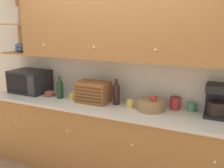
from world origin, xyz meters
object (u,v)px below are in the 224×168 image
object	(u,v)px
mug	(73,96)
coffee_maker	(217,100)
storage_canister	(175,103)
fruit_basket	(151,105)
bowl_stack_on_counter	(50,93)
mug_patterned_third	(130,104)
mug_blue_second	(192,107)
second_wine_bottle	(60,88)
microwave	(30,81)
bread_box	(93,92)
wine_bottle	(116,93)

from	to	relation	value
mug	coffee_maker	distance (m)	1.78
mug	storage_canister	distance (m)	1.33
fruit_basket	storage_canister	size ratio (longest dim) A/B	2.19
bowl_stack_on_counter	fruit_basket	size ratio (longest dim) A/B	0.50
mug_patterned_third	bowl_stack_on_counter	bearing A→B (deg)	179.76
mug	mug_blue_second	size ratio (longest dim) A/B	0.92
mug_patterned_third	mug_blue_second	xyz separation A→B (m)	(0.68, 0.18, 0.00)
mug_blue_second	second_wine_bottle	bearing A→B (deg)	-172.73
second_wine_bottle	storage_canister	size ratio (longest dim) A/B	2.09
mug_patterned_third	mug_blue_second	world-z (taller)	mug_blue_second
bowl_stack_on_counter	fruit_basket	distance (m)	1.45
microwave	mug_patterned_third	xyz separation A→B (m)	(1.59, -0.04, -0.11)
mug_patterned_third	fruit_basket	world-z (taller)	fruit_basket
bowl_stack_on_counter	mug_blue_second	distance (m)	1.90
second_wine_bottle	storage_canister	distance (m)	1.51
bread_box	storage_canister	size ratio (longest dim) A/B	2.78
wine_bottle	bowl_stack_on_counter	bearing A→B (deg)	-177.75
bowl_stack_on_counter	mug	distance (m)	0.39
microwave	second_wine_bottle	xyz separation A→B (m)	(0.59, -0.08, -0.02)
bread_box	fruit_basket	xyz separation A→B (m)	(0.75, 0.02, -0.07)
wine_bottle	mug_patterned_third	distance (m)	0.23
microwave	bread_box	xyz separation A→B (m)	(1.08, -0.04, -0.03)
second_wine_bottle	mug_blue_second	world-z (taller)	second_wine_bottle
microwave	mug	size ratio (longest dim) A/B	5.65
microwave	bread_box	world-z (taller)	microwave
mug_patterned_third	fruit_basket	size ratio (longest dim) A/B	0.29
microwave	mug_patterned_third	bearing A→B (deg)	-1.52
storage_canister	coffee_maker	bearing A→B (deg)	-5.67
coffee_maker	mug_patterned_third	bearing A→B (deg)	-172.32
second_wine_bottle	mug_patterned_third	world-z (taller)	second_wine_bottle
second_wine_bottle	mug	bearing A→B (deg)	8.02
bread_box	mug	bearing A→B (deg)	-179.06
storage_canister	bread_box	bearing A→B (deg)	-170.10
fruit_basket	wine_bottle	bearing A→B (deg)	176.20
second_wine_bottle	bowl_stack_on_counter	bearing A→B (deg)	169.12
second_wine_bottle	fruit_basket	distance (m)	1.25
storage_canister	mug_patterned_third	bearing A→B (deg)	-160.86
wine_bottle	mug	bearing A→B (deg)	-175.13
bowl_stack_on_counter	storage_canister	size ratio (longest dim) A/B	1.11
bread_box	wine_bottle	distance (m)	0.31
bowl_stack_on_counter	mug_blue_second	bearing A→B (deg)	5.33
microwave	coffee_maker	xyz separation A→B (m)	(2.54, 0.09, 0.02)
storage_canister	coffee_maker	xyz separation A→B (m)	(0.45, -0.04, 0.11)
bread_box	second_wine_bottle	bearing A→B (deg)	-176.39
mug	bread_box	size ratio (longest dim) A/B	0.23
microwave	storage_canister	bearing A→B (deg)	3.57
mug	storage_canister	bearing A→B (deg)	7.82
microwave	wine_bottle	bearing A→B (deg)	0.09
mug_patterned_third	storage_canister	size ratio (longest dim) A/B	0.64
microwave	fruit_basket	distance (m)	1.84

